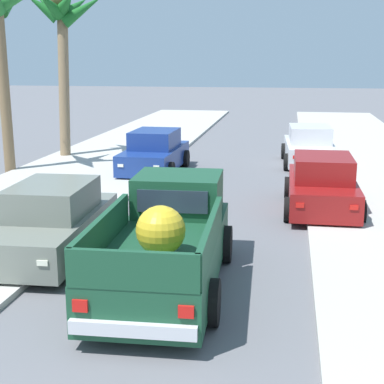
# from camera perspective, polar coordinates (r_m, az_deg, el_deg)

# --- Properties ---
(sidewalk_left) EXTENTS (5.29, 60.00, 0.12)m
(sidewalk_left) POSITION_cam_1_polar(r_m,az_deg,el_deg) (16.67, -16.65, -1.52)
(sidewalk_left) COLOR #B2AFA8
(sidewalk_left) RESTS_ON ground
(curb_left) EXTENTS (0.16, 60.00, 0.10)m
(curb_left) POSITION_cam_1_polar(r_m,az_deg,el_deg) (16.17, -12.67, -1.77)
(curb_left) COLOR silver
(curb_left) RESTS_ON ground
(curb_right) EXTENTS (0.16, 60.00, 0.10)m
(curb_right) POSITION_cam_1_polar(r_m,az_deg,el_deg) (15.13, 16.58, -3.04)
(curb_right) COLOR silver
(curb_right) RESTS_ON ground
(pickup_truck) EXTENTS (2.35, 5.27, 1.81)m
(pickup_truck) POSITION_cam_1_polar(r_m,az_deg,el_deg) (10.67, -2.47, -5.02)
(pickup_truck) COLOR #19472D
(pickup_truck) RESTS_ON ground
(car_left_near) EXTENTS (2.10, 4.29, 1.54)m
(car_left_near) POSITION_cam_1_polar(r_m,az_deg,el_deg) (21.24, -3.72, 3.88)
(car_left_near) COLOR navy
(car_left_near) RESTS_ON ground
(car_right_near) EXTENTS (2.15, 4.32, 1.54)m
(car_right_near) POSITION_cam_1_polar(r_m,az_deg,el_deg) (12.61, -13.63, -2.94)
(car_right_near) COLOR slate
(car_right_near) RESTS_ON ground
(car_left_mid) EXTENTS (2.19, 4.33, 1.54)m
(car_left_mid) POSITION_cam_1_polar(r_m,az_deg,el_deg) (23.09, 11.48, 4.39)
(car_left_mid) COLOR silver
(car_left_mid) RESTS_ON ground
(car_right_mid) EXTENTS (2.05, 4.27, 1.54)m
(car_right_mid) POSITION_cam_1_polar(r_m,az_deg,el_deg) (16.21, 12.71, 0.67)
(car_right_mid) COLOR maroon
(car_right_mid) RESTS_ON ground
(palm_tree_left_mid) EXTENTS (3.39, 3.33, 6.81)m
(palm_tree_left_mid) POSITION_cam_1_polar(r_m,az_deg,el_deg) (24.87, -12.64, 15.97)
(palm_tree_left_mid) COLOR #846B4C
(palm_tree_left_mid) RESTS_ON ground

